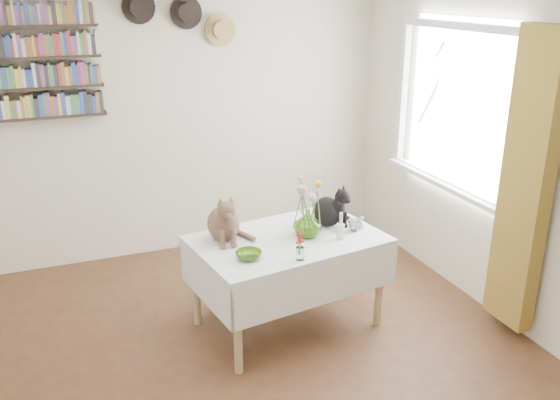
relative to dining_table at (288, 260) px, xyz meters
name	(u,v)px	position (x,y,z in m)	size (l,w,h in m)	color
room	(256,200)	(-0.43, -0.56, 0.71)	(4.08, 4.58, 2.58)	brown
window	(453,121)	(1.54, 0.24, 0.86)	(0.12, 1.52, 1.32)	white
curtain	(526,184)	(1.47, -0.68, 0.61)	(0.12, 0.38, 2.10)	brown
dining_table	(288,260)	(0.00, 0.00, 0.00)	(1.45, 1.05, 0.71)	white
tabby_cat	(223,215)	(-0.44, 0.14, 0.36)	(0.25, 0.31, 0.37)	brown
black_cat	(328,204)	(0.37, 0.12, 0.34)	(0.22, 0.28, 0.33)	black
flower_vase	(308,223)	(0.14, -0.03, 0.28)	(0.20, 0.20, 0.21)	#83BC36
green_bowl	(249,255)	(-0.37, -0.23, 0.20)	(0.17, 0.17, 0.05)	#83BC36
drinking_glass	(354,226)	(0.50, -0.06, 0.22)	(0.09, 0.09, 0.09)	white
candlestick	(341,230)	(0.35, -0.15, 0.24)	(0.06, 0.06, 0.20)	white
berry_jar	(300,246)	(-0.06, -0.36, 0.27)	(0.06, 0.06, 0.22)	white
porcelain_figurine	(361,223)	(0.58, -0.04, 0.22)	(0.05, 0.05, 0.10)	white
flower_bouquet	(308,192)	(0.14, -0.02, 0.52)	(0.17, 0.13, 0.39)	#4C7233
bookshelf_unit	(36,62)	(-1.53, 1.60, 1.31)	(1.00, 0.16, 0.91)	#302116
wall_hats	(183,17)	(-0.31, 1.63, 1.63)	(0.98, 0.09, 0.48)	black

